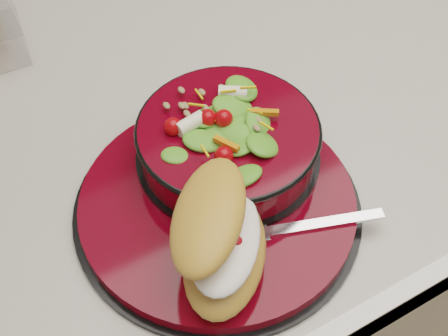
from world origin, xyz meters
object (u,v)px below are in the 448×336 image
island_counter (249,247)px  dinner_plate (218,204)px  salad_bowl (228,137)px  croissant (222,237)px  fork (302,226)px

island_counter → dinner_plate: size_ratio=3.90×
salad_bowl → croissant: salad_bowl is taller
croissant → fork: croissant is taller
dinner_plate → croissant: croissant is taller
dinner_plate → croissant: size_ratio=1.82×
dinner_plate → croissant: 0.09m
croissant → salad_bowl: bearing=6.8°
fork → croissant: bearing=104.7°
dinner_plate → croissant: bearing=-117.0°
dinner_plate → fork: 0.10m
salad_bowl → fork: salad_bowl is taller
island_counter → dinner_plate: dinner_plate is taller
island_counter → dinner_plate: 0.52m
salad_bowl → croissant: size_ratio=1.21×
dinner_plate → salad_bowl: 0.08m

